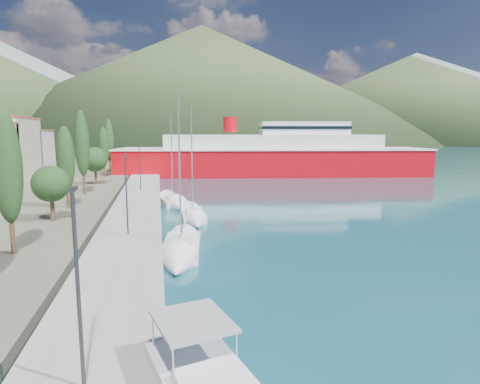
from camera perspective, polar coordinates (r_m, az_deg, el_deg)
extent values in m
plane|color=#154959|center=(138.76, -8.83, 4.85)|extent=(1400.00, 1400.00, 0.00)
cube|color=gray|center=(45.13, -14.41, -2.04)|extent=(5.00, 88.00, 0.80)
cone|color=slate|center=(708.42, -4.60, 15.01)|extent=(760.00, 760.00, 180.00)
cone|color=slate|center=(753.76, 23.56, 12.42)|extent=(640.00, 640.00, 140.00)
cone|color=#374B29|center=(423.79, -5.34, 15.04)|extent=(480.00, 480.00, 115.00)
cone|color=#374B29|center=(480.73, 22.72, 12.15)|extent=(420.00, 420.00, 90.00)
cube|color=beige|center=(77.67, -30.76, 5.26)|extent=(9.00, 13.00, 10.00)
cube|color=silver|center=(88.17, -28.39, 5.02)|extent=(9.00, 10.00, 8.00)
cube|color=#9E5138|center=(88.09, -28.58, 7.71)|extent=(9.20, 10.20, 0.30)
cylinder|color=#47301E|center=(29.56, -29.59, -5.77)|extent=(0.30, 0.30, 2.00)
ellipsoid|color=#1E3A19|center=(28.87, -30.24, 3.04)|extent=(1.80, 1.80, 7.10)
cylinder|color=#47301E|center=(38.98, -25.10, -2.26)|extent=(0.36, 0.36, 2.00)
sphere|color=#1E3A19|center=(38.65, -25.31, 1.07)|extent=(3.20, 3.20, 3.20)
cylinder|color=#47301E|center=(45.06, -23.25, -0.90)|extent=(0.30, 0.30, 1.84)
ellipsoid|color=#1E3A19|center=(44.63, -23.56, 4.41)|extent=(1.80, 1.80, 6.54)
cylinder|color=#47301E|center=(54.22, -21.28, 0.92)|extent=(0.30, 0.30, 2.30)
ellipsoid|color=#1E3A19|center=(53.84, -21.58, 6.45)|extent=(1.80, 1.80, 8.17)
cylinder|color=#47301E|center=(63.87, -19.82, 2.04)|extent=(0.36, 0.36, 2.29)
sphere|color=#1E3A19|center=(63.65, -19.94, 4.37)|extent=(3.66, 3.66, 3.66)
cylinder|color=#47301E|center=(74.29, -18.67, 2.78)|extent=(0.30, 0.30, 1.92)
ellipsoid|color=#1E3A19|center=(74.02, -18.83, 6.14)|extent=(1.80, 1.80, 6.80)
cylinder|color=#47301E|center=(82.22, -18.00, 3.44)|extent=(0.30, 0.30, 2.28)
ellipsoid|color=#1E3A19|center=(81.97, -18.17, 7.05)|extent=(1.80, 1.80, 8.08)
cylinder|color=#2D2D33|center=(12.88, -22.02, -13.09)|extent=(0.12, 0.12, 6.00)
cube|color=#2D2D33|center=(12.38, -22.58, 0.41)|extent=(0.15, 0.50, 0.12)
cylinder|color=#2D2D33|center=(31.00, -15.84, -0.41)|extent=(0.12, 0.12, 6.00)
cube|color=#2D2D33|center=(30.95, -16.03, 5.15)|extent=(0.15, 0.50, 0.12)
cylinder|color=#2D2D33|center=(55.01, -14.02, 3.39)|extent=(0.12, 0.12, 6.00)
cube|color=#2D2D33|center=(55.09, -14.12, 6.52)|extent=(0.15, 0.50, 0.12)
cube|color=gray|center=(13.47, -6.74, -17.73)|extent=(2.80, 3.10, 0.10)
cube|color=silver|center=(28.91, -8.28, -7.97)|extent=(3.26, 6.39, 0.98)
cube|color=silver|center=(28.34, -8.36, -6.94)|extent=(1.80, 2.62, 0.38)
cylinder|color=silver|center=(27.45, -8.59, 3.19)|extent=(0.12, 0.12, 10.34)
cone|color=silver|center=(25.19, -8.90, -10.48)|extent=(2.84, 3.15, 2.50)
cube|color=silver|center=(40.19, -6.75, -3.34)|extent=(2.20, 6.00, 0.84)
cube|color=silver|center=(39.69, -6.71, -2.66)|extent=(1.31, 2.40, 0.33)
cylinder|color=silver|center=(39.04, -6.84, 4.59)|extent=(0.12, 0.12, 10.32)
cone|color=silver|center=(36.46, -6.20, -4.55)|extent=(2.18, 2.81, 2.16)
cube|color=silver|center=(48.13, -9.63, -1.41)|extent=(3.56, 6.09, 0.98)
cube|color=silver|center=(47.66, -9.54, -0.71)|extent=(1.92, 2.53, 0.38)
cylinder|color=silver|center=(47.15, -9.68, 4.98)|extent=(0.12, 0.12, 9.79)
cone|color=silver|center=(44.63, -8.56, -2.15)|extent=(2.97, 3.10, 2.50)
cube|color=#B70610|center=(80.95, 4.51, 4.07)|extent=(61.60, 22.16, 5.83)
cube|color=silver|center=(80.78, 4.54, 6.13)|extent=(62.08, 22.60, 0.31)
cube|color=silver|center=(80.74, 4.55, 7.02)|extent=(42.79, 17.02, 3.12)
cube|color=silver|center=(81.68, 8.98, 8.93)|extent=(17.94, 10.39, 2.50)
cylinder|color=#B70610|center=(80.19, -1.42, 9.56)|extent=(2.71, 2.71, 2.91)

